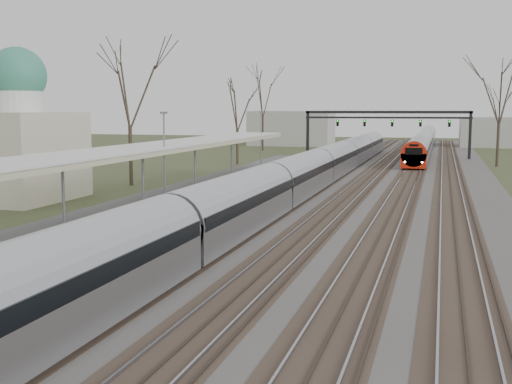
% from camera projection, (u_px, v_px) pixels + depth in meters
% --- Properties ---
extents(track_bed, '(24.00, 160.00, 0.22)m').
position_uv_depth(track_bed, '(355.00, 183.00, 54.09)').
color(track_bed, '#474442').
rests_on(track_bed, ground).
extents(platform, '(3.50, 69.00, 1.00)m').
position_uv_depth(platform, '(169.00, 201.00, 39.94)').
color(platform, '#9E9B93').
rests_on(platform, ground).
extents(canopy, '(4.10, 50.00, 3.11)m').
position_uv_depth(canopy, '(134.00, 151.00, 35.21)').
color(canopy, slate).
rests_on(canopy, platform).
extents(signal_gantry, '(21.00, 0.59, 6.08)m').
position_uv_depth(signal_gantry, '(387.00, 120.00, 82.04)').
color(signal_gantry, black).
rests_on(signal_gantry, ground).
extents(tree_west_far, '(5.50, 5.50, 11.33)m').
position_uv_depth(tree_west_far, '(129.00, 87.00, 51.19)').
color(tree_west_far, '#2D231C').
rests_on(tree_west_far, ground).
extents(train_near, '(2.62, 90.21, 3.05)m').
position_uv_depth(train_near, '(318.00, 167.00, 52.48)').
color(train_near, '#A4A7AE').
rests_on(train_near, ground).
extents(train_far, '(2.62, 75.21, 3.05)m').
position_uv_depth(train_far, '(424.00, 140.00, 100.05)').
color(train_far, '#A4A7AE').
rests_on(train_far, ground).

